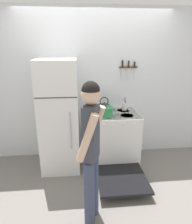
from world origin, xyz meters
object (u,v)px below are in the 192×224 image
at_px(stove_range, 114,139).
at_px(utensil_jar, 125,106).
at_px(refrigerator, 59,116).
at_px(dutch_oven_pot, 106,112).
at_px(tea_kettle, 104,107).
at_px(person, 91,148).

distance_m(stove_range, utensil_jar, 0.58).
xyz_separation_m(refrigerator, utensil_jar, (1.09, 0.17, 0.08)).
bearing_deg(refrigerator, stove_range, -0.40).
xyz_separation_m(dutch_oven_pot, tea_kettle, (0.01, 0.26, -0.00)).
bearing_deg(person, utensil_jar, -4.96).
relative_size(stove_range, tea_kettle, 5.53).
bearing_deg(tea_kettle, person, -103.30).
bearing_deg(refrigerator, utensil_jar, 8.74).
height_order(refrigerator, utensil_jar, refrigerator).
xyz_separation_m(stove_range, utensil_jar, (0.19, 0.17, 0.52)).
height_order(utensil_jar, person, person).
bearing_deg(dutch_oven_pot, refrigerator, 172.28).
distance_m(refrigerator, stove_range, 1.00).
xyz_separation_m(dutch_oven_pot, person, (-0.30, -1.08, -0.03)).
relative_size(dutch_oven_pot, utensil_jar, 1.21).
bearing_deg(tea_kettle, refrigerator, -167.65).
height_order(refrigerator, stove_range, refrigerator).
xyz_separation_m(utensil_jar, person, (-0.67, -1.35, -0.03)).
bearing_deg(stove_range, person, -112.13).
height_order(dutch_oven_pot, tea_kettle, tea_kettle).
height_order(dutch_oven_pot, utensil_jar, utensil_jar).
xyz_separation_m(refrigerator, stove_range, (0.90, -0.01, -0.44)).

